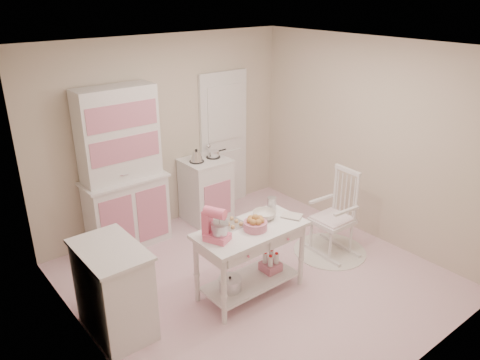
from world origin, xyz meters
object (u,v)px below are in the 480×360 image
Objects in this scene: stove at (206,190)px; base_cabinet at (114,290)px; work_table at (250,261)px; rocking_chair at (333,213)px; stand_mixer at (217,225)px; hutch at (123,170)px; bread_basket at (255,226)px.

base_cabinet is (-2.06, -1.40, 0.00)m from stove.
stove is 0.77× the size of work_table.
rocking_chair is 1.82m from stand_mixer.
hutch reaches higher than stove.
stand_mixer reaches higher than bread_basket.
hutch reaches higher than rocking_chair.
work_table is at bearing 111.80° from bread_basket.
rocking_chair is at bearing -68.18° from stove.
base_cabinet reaches higher than bread_basket.
stand_mixer is 0.46m from bread_basket.
bread_basket is (-0.63, -1.81, 0.39)m from stove.
work_table is 0.45m from bread_basket.
stove is at bearing -2.39° from hutch.
bread_basket is at bearing -33.93° from stand_mixer.
stand_mixer reaches higher than work_table.
base_cabinet is 0.77× the size of work_table.
hutch is 1.73× the size of work_table.
hutch reaches higher than base_cabinet.
hutch is at bearing 106.97° from work_table.
base_cabinet is 2.78m from rocking_chair.
stand_mixer is at bearing -18.78° from base_cabinet.
work_table is at bearing -175.43° from rocking_chair.
stand_mixer is (0.99, -0.34, 0.51)m from base_cabinet.
bread_basket reaches higher than work_table.
rocking_chair is at bearing -43.36° from hutch.
base_cabinet is at bearing -120.53° from hutch.
hutch is 1.95m from bread_basket.
rocking_chair is at bearing -7.05° from base_cabinet.
hutch is 1.79m from stand_mixer.
stove is at bearing 70.83° from bread_basket.
work_table is 3.53× the size of stand_mixer.
bread_basket is (1.43, -0.41, 0.39)m from base_cabinet.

